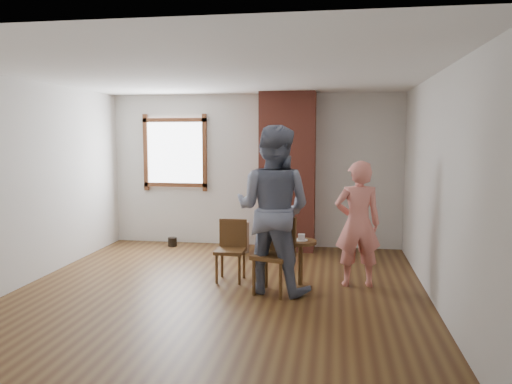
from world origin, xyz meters
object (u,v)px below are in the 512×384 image
at_px(stoneware_crock, 237,237).
at_px(dining_chair_left, 232,246).
at_px(dining_chair_right, 276,250).
at_px(side_table, 300,256).
at_px(man, 273,209).
at_px(person_pink, 358,224).

relative_size(stoneware_crock, dining_chair_left, 0.64).
relative_size(dining_chair_right, side_table, 1.53).
bearing_deg(dining_chair_left, man, -32.54).
relative_size(stoneware_crock, dining_chair_right, 0.55).
bearing_deg(dining_chair_left, stoneware_crock, 99.52).
relative_size(side_table, man, 0.30).
distance_m(side_table, person_pink, 0.82).
height_order(dining_chair_right, man, man).
bearing_deg(dining_chair_right, person_pink, 39.65).
bearing_deg(man, side_table, -134.43).
relative_size(stoneware_crock, man, 0.25).
distance_m(stoneware_crock, dining_chair_left, 1.58).
bearing_deg(man, dining_chair_right, 157.83).
relative_size(dining_chair_right, man, 0.45).
distance_m(dining_chair_right, man, 0.50).
bearing_deg(side_table, person_pink, 14.94).
height_order(dining_chair_left, side_table, dining_chair_left).
height_order(stoneware_crock, dining_chair_right, dining_chair_right).
relative_size(dining_chair_left, person_pink, 0.50).
bearing_deg(side_table, man, -149.87).
bearing_deg(dining_chair_left, dining_chair_right, -32.80).
xyz_separation_m(dining_chair_right, side_table, (0.28, 0.22, -0.11)).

